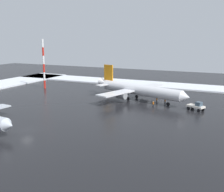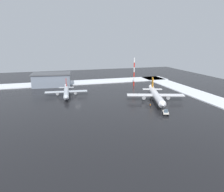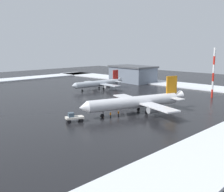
{
  "view_description": "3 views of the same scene",
  "coord_description": "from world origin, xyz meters",
  "px_view_note": "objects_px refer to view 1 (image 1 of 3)",
  "views": [
    {
      "loc": [
        43.77,
        40.87,
        19.2
      ],
      "look_at": [
        -18.42,
        11.45,
        4.86
      ],
      "focal_mm": 45.0,
      "sensor_mm": 36.0,
      "label": 1
    },
    {
      "loc": [
        13.64,
        105.12,
        29.8
      ],
      "look_at": [
        -17.24,
        2.08,
        2.26
      ],
      "focal_mm": 35.0,
      "sensor_mm": 36.0,
      "label": 2
    },
    {
      "loc": [
        -87.65,
        73.27,
        19.18
      ],
      "look_at": [
        -23.6,
        7.68,
        2.94
      ],
      "focal_mm": 45.0,
      "sensor_mm": 36.0,
      "label": 3
    }
  ],
  "objects_px": {
    "airplane_far_rear": "(138,90)",
    "ground_crew_near_tug": "(153,104)",
    "ground_crew_mid_apron": "(157,100)",
    "antenna_mast": "(44,64)",
    "pushback_tug": "(197,106)",
    "ground_crew_beside_wing": "(165,101)"
  },
  "relations": [
    {
      "from": "pushback_tug",
      "to": "ground_crew_beside_wing",
      "type": "xyz_separation_m",
      "value": [
        -3.85,
        -9.57,
        -0.31
      ]
    },
    {
      "from": "pushback_tug",
      "to": "ground_crew_mid_apron",
      "type": "height_order",
      "value": "pushback_tug"
    },
    {
      "from": "antenna_mast",
      "to": "ground_crew_near_tug",
      "type": "bearing_deg",
      "value": 76.82
    },
    {
      "from": "pushback_tug",
      "to": "antenna_mast",
      "type": "relative_size",
      "value": 0.27
    },
    {
      "from": "pushback_tug",
      "to": "ground_crew_mid_apron",
      "type": "relative_size",
      "value": 2.98
    },
    {
      "from": "airplane_far_rear",
      "to": "antenna_mast",
      "type": "bearing_deg",
      "value": -168.3
    },
    {
      "from": "ground_crew_near_tug",
      "to": "ground_crew_beside_wing",
      "type": "distance_m",
      "value": 5.42
    },
    {
      "from": "pushback_tug",
      "to": "ground_crew_beside_wing",
      "type": "bearing_deg",
      "value": -177.85
    },
    {
      "from": "ground_crew_near_tug",
      "to": "ground_crew_mid_apron",
      "type": "distance_m",
      "value": 5.52
    },
    {
      "from": "airplane_far_rear",
      "to": "ground_crew_mid_apron",
      "type": "xyz_separation_m",
      "value": [
        1.08,
        6.48,
        -2.42
      ]
    },
    {
      "from": "ground_crew_near_tug",
      "to": "ground_crew_beside_wing",
      "type": "xyz_separation_m",
      "value": [
        -5.01,
        2.07,
        0.0
      ]
    },
    {
      "from": "ground_crew_beside_wing",
      "to": "antenna_mast",
      "type": "relative_size",
      "value": 0.09
    },
    {
      "from": "airplane_far_rear",
      "to": "ground_crew_near_tug",
      "type": "distance_m",
      "value": 9.94
    },
    {
      "from": "ground_crew_beside_wing",
      "to": "antenna_mast",
      "type": "height_order",
      "value": "antenna_mast"
    },
    {
      "from": "pushback_tug",
      "to": "antenna_mast",
      "type": "xyz_separation_m",
      "value": [
        -9.8,
        -58.42,
        8.1
      ]
    },
    {
      "from": "airplane_far_rear",
      "to": "antenna_mast",
      "type": "height_order",
      "value": "antenna_mast"
    },
    {
      "from": "airplane_far_rear",
      "to": "ground_crew_near_tug",
      "type": "relative_size",
      "value": 19.7
    },
    {
      "from": "airplane_far_rear",
      "to": "ground_crew_near_tug",
      "type": "xyz_separation_m",
      "value": [
        6.57,
        7.06,
        -2.42
      ]
    },
    {
      "from": "ground_crew_mid_apron",
      "to": "antenna_mast",
      "type": "relative_size",
      "value": 0.09
    },
    {
      "from": "ground_crew_near_tug",
      "to": "antenna_mast",
      "type": "xyz_separation_m",
      "value": [
        -10.96,
        -46.78,
        8.41
      ]
    },
    {
      "from": "ground_crew_beside_wing",
      "to": "antenna_mast",
      "type": "distance_m",
      "value": 49.92
    },
    {
      "from": "pushback_tug",
      "to": "antenna_mast",
      "type": "bearing_deg",
      "value": -165.47
    }
  ]
}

